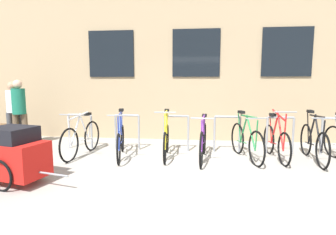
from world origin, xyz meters
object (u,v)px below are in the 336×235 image
object	(u,v)px
bicycle_white	(81,138)
bike_trailer	(16,154)
person_by_bench	(14,109)
bicycle_green	(246,141)
backpack	(9,142)
bicycle_yellow	(166,140)
bicycle_red	(276,141)
person_browsing	(19,108)
bicycle_black	(314,142)
bicycle_blue	(121,140)
bicycle_purple	(203,141)

from	to	relation	value
bicycle_white	bike_trailer	xyz separation A→B (m)	(-0.31, -1.79, 0.10)
bicycle_white	person_by_bench	bearing A→B (deg)	160.75
bicycle_green	backpack	bearing A→B (deg)	178.88
bike_trailer	bicycle_yellow	bearing A→B (deg)	40.11
bicycle_red	bicycle_green	bearing A→B (deg)	-173.64
person_browsing	bicycle_black	bearing A→B (deg)	-4.51
bicycle_black	bicycle_red	world-z (taller)	bicycle_red
bicycle_red	bike_trailer	world-z (taller)	bicycle_red
bicycle_blue	bicycle_black	world-z (taller)	bicycle_black
bicycle_blue	person_browsing	xyz separation A→B (m)	(-2.82, 0.67, 0.61)
bicycle_green	bicycle_yellow	xyz separation A→B (m)	(-1.73, -0.02, -0.01)
person_browsing	person_by_bench	bearing A→B (deg)	156.51
bicycle_yellow	person_browsing	size ratio (longest dim) A/B	0.96
bicycle_black	bicycle_purple	distance (m)	2.30
bicycle_black	bike_trailer	size ratio (longest dim) A/B	1.18
bicycle_yellow	bicycle_purple	world-z (taller)	bicycle_yellow
bicycle_red	backpack	world-z (taller)	bicycle_red
bicycle_blue	bicycle_purple	xyz separation A→B (m)	(1.81, -0.00, 0.01)
bicycle_white	bicycle_blue	xyz separation A→B (m)	(0.91, -0.02, -0.02)
person_browsing	backpack	world-z (taller)	person_browsing
person_by_bench	bicycle_blue	bearing A→B (deg)	-14.09
bicycle_black	person_by_bench	xyz separation A→B (m)	(-7.15, 0.64, 0.56)
bicycle_black	bicycle_purple	world-z (taller)	bicycle_black
bicycle_black	bicycle_purple	bearing A→B (deg)	-176.89
bicycle_blue	backpack	world-z (taller)	bicycle_blue
bicycle_yellow	bicycle_blue	distance (m)	1.01
bicycle_green	bicycle_black	xyz separation A→B (m)	(1.37, -0.01, 0.00)
bicycle_yellow	person_browsing	bearing A→B (deg)	171.69
bike_trailer	backpack	xyz separation A→B (m)	(-1.61, 2.00, -0.27)
bicycle_red	bike_trailer	distance (m)	5.00
bicycle_purple	backpack	distance (m)	4.66
bicycle_purple	bike_trailer	size ratio (longest dim) A/B	1.21
person_by_bench	bicycle_white	bearing A→B (deg)	-19.25
bicycle_blue	person_by_bench	xyz separation A→B (m)	(-3.04, 0.76, 0.58)
bicycle_black	bicycle_purple	xyz separation A→B (m)	(-2.30, -0.12, -0.01)
bicycle_blue	bike_trailer	xyz separation A→B (m)	(-1.23, -1.77, 0.12)
bicycle_black	bicycle_blue	bearing A→B (deg)	-178.32
bicycle_red	person_browsing	world-z (taller)	person_browsing
bicycle_white	bicycle_red	distance (m)	4.29
person_by_bench	bike_trailer	bearing A→B (deg)	-54.33
bike_trailer	person_browsing	world-z (taller)	person_browsing
bicycle_white	person_browsing	bearing A→B (deg)	161.27
bicycle_yellow	bicycle_black	world-z (taller)	bicycle_yellow
bicycle_white	person_by_bench	world-z (taller)	person_by_bench
bicycle_blue	person_by_bench	bearing A→B (deg)	165.91
bicycle_purple	backpack	size ratio (longest dim) A/B	4.08
bicycle_green	person_browsing	xyz separation A→B (m)	(-5.55, 0.54, 0.59)
bike_trailer	person_by_bench	size ratio (longest dim) A/B	0.90
backpack	bicycle_green	bearing A→B (deg)	-26.29
person_browsing	backpack	distance (m)	0.88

